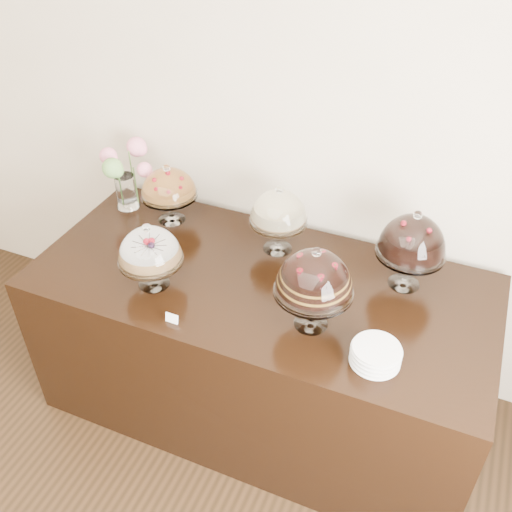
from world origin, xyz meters
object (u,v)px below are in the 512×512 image
at_px(cake_stand_sugar_sponge, 149,249).
at_px(cake_stand_cheesecake, 279,210).
at_px(cake_stand_choco_layer, 314,277).
at_px(cake_stand_dark_choco, 413,239).
at_px(flower_vase, 125,171).
at_px(display_counter, 260,346).
at_px(cake_stand_fruit_tart, 168,186).
at_px(plate_stack, 376,355).

xyz_separation_m(cake_stand_sugar_sponge, cake_stand_cheesecake, (0.44, 0.48, 0.03)).
bearing_deg(cake_stand_cheesecake, cake_stand_sugar_sponge, -131.98).
bearing_deg(cake_stand_choco_layer, cake_stand_dark_choco, 53.23).
height_order(cake_stand_cheesecake, flower_vase, flower_vase).
bearing_deg(cake_stand_dark_choco, display_counter, -159.28).
distance_m(display_counter, cake_stand_fruit_tart, 0.97).
height_order(cake_stand_choco_layer, cake_stand_fruit_tart, cake_stand_choco_layer).
xyz_separation_m(display_counter, plate_stack, (0.62, -0.30, 0.49)).
xyz_separation_m(cake_stand_dark_choco, cake_stand_fruit_tart, (-1.28, 0.05, -0.05)).
xyz_separation_m(cake_stand_fruit_tart, flower_vase, (-0.28, 0.03, 0.01)).
height_order(cake_stand_cheesecake, plate_stack, cake_stand_cheesecake).
bearing_deg(cake_stand_sugar_sponge, flower_vase, 131.86).
xyz_separation_m(cake_stand_sugar_sponge, plate_stack, (1.07, -0.08, -0.16)).
relative_size(cake_stand_fruit_tart, plate_stack, 1.70).
height_order(cake_stand_choco_layer, cake_stand_cheesecake, cake_stand_choco_layer).
bearing_deg(cake_stand_fruit_tart, cake_stand_dark_choco, -2.19).
height_order(cake_stand_fruit_tart, plate_stack, cake_stand_fruit_tart).
bearing_deg(cake_stand_choco_layer, cake_stand_cheesecake, 126.09).
xyz_separation_m(display_counter, cake_stand_dark_choco, (0.63, 0.24, 0.71)).
xyz_separation_m(display_counter, cake_stand_choco_layer, (0.32, -0.19, 0.72)).
distance_m(cake_stand_sugar_sponge, flower_vase, 0.71).
relative_size(cake_stand_cheesecake, plate_stack, 1.84).
bearing_deg(flower_vase, display_counter, -18.72).
bearing_deg(cake_stand_choco_layer, cake_stand_fruit_tart, 153.66).
relative_size(cake_stand_choco_layer, flower_vase, 1.10).
distance_m(cake_stand_fruit_tart, plate_stack, 1.41).
bearing_deg(cake_stand_sugar_sponge, plate_stack, -4.13).
bearing_deg(cake_stand_cheesecake, display_counter, -86.86).
relative_size(cake_stand_sugar_sponge, cake_stand_cheesecake, 0.92).
xyz_separation_m(cake_stand_sugar_sponge, cake_stand_dark_choco, (1.09, 0.46, 0.05)).
bearing_deg(cake_stand_choco_layer, display_counter, 149.50).
bearing_deg(cake_stand_fruit_tart, display_counter, -24.18).
xyz_separation_m(cake_stand_choco_layer, cake_stand_fruit_tart, (-0.96, 0.48, -0.05)).
bearing_deg(plate_stack, cake_stand_cheesecake, 138.61).
xyz_separation_m(cake_stand_cheesecake, cake_stand_dark_choco, (0.65, -0.03, 0.03)).
bearing_deg(cake_stand_cheesecake, cake_stand_choco_layer, -53.91).
bearing_deg(cake_stand_cheesecake, cake_stand_fruit_tart, 178.04).
distance_m(cake_stand_sugar_sponge, plate_stack, 1.09).
bearing_deg(cake_stand_sugar_sponge, cake_stand_dark_choco, 22.86).
bearing_deg(plate_stack, display_counter, 154.67).
relative_size(cake_stand_choco_layer, cake_stand_dark_choco, 1.01).
distance_m(display_counter, cake_stand_sugar_sponge, 0.82).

